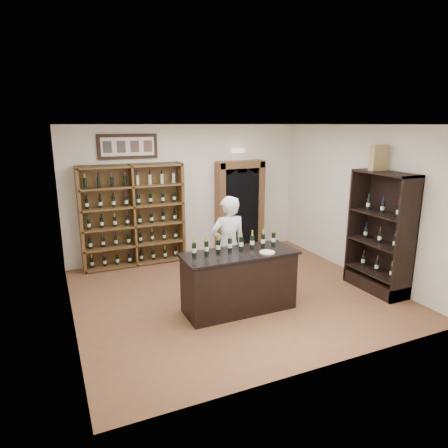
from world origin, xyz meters
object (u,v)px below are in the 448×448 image
Objects in this scene: side_cabinet at (380,251)px; wine_crate at (379,158)px; counter_bottle_0 at (194,249)px; tasting_counter at (239,282)px; wine_shelf at (133,215)px; shopkeeper at (228,246)px.

wine_crate is (-0.03, 0.21, 1.67)m from side_cabinet.
counter_bottle_0 is at bearing 178.28° from wine_crate.
side_cabinet is at bearing -6.28° from tasting_counter.
side_cabinet reaches higher than counter_bottle_0.
wine_shelf is 4.87× the size of wine_crate.
wine_shelf is at bearing -60.21° from shopkeeper.
wine_shelf is 7.33× the size of counter_bottle_0.
shopkeeper is (0.84, 0.53, -0.20)m from counter_bottle_0.
shopkeeper is (-2.61, 0.97, 0.15)m from side_cabinet.
shopkeeper reaches higher than counter_bottle_0.
wine_shelf reaches higher than counter_bottle_0.
wine_crate is (2.69, -0.09, 1.93)m from tasting_counter.
wine_shelf and side_cabinet have the same top height.
counter_bottle_0 is 3.66m from wine_crate.
counter_bottle_0 reaches higher than tasting_counter.
shopkeeper reaches higher than tasting_counter.
wine_crate reaches higher than tasting_counter.
side_cabinet is at bearing -78.49° from wine_crate.
wine_crate is at bearing 164.92° from shopkeeper.
wine_crate is (2.58, -0.77, 1.52)m from shopkeeper.
wine_crate is at bearing -38.60° from wine_shelf.
wine_crate is (3.79, -3.03, 1.33)m from wine_shelf.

